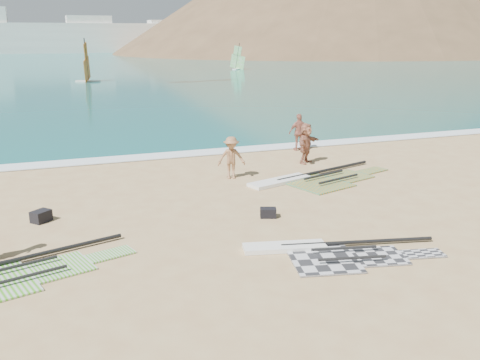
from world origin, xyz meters
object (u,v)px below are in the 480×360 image
object	(u,v)px
rig_orange	(313,179)
rig_grey	(327,252)
beachgoer_back	(299,132)
beachgoer_right	(306,143)
gear_bag_near	(41,216)
beachgoer_mid	(231,158)
gear_bag_far	(268,213)

from	to	relation	value
rig_orange	rig_grey	bearing A→B (deg)	-132.32
beachgoer_back	rig_orange	bearing A→B (deg)	71.61
beachgoer_back	beachgoer_right	xyz separation A→B (m)	(-0.86, -2.37, -0.01)
gear_bag_near	beachgoer_mid	bearing A→B (deg)	21.26
rig_orange	gear_bag_far	size ratio (longest dim) A/B	13.09
rig_orange	beachgoer_right	xyz separation A→B (m)	(1.00, 2.59, 0.80)
rig_grey	rig_orange	distance (m)	6.88
beachgoer_right	rig_orange	bearing A→B (deg)	-148.06
rig_orange	gear_bag_far	xyz separation A→B (m)	(-3.18, -3.22, 0.09)
gear_bag_far	beachgoer_mid	size ratio (longest dim) A/B	0.29
gear_bag_near	beachgoer_right	xyz separation A→B (m)	(10.51, 3.89, 0.68)
gear_bag_near	beachgoer_back	distance (m)	13.00
gear_bag_near	gear_bag_far	world-z (taller)	gear_bag_near
beachgoer_right	gear_bag_far	bearing A→B (deg)	-162.67
rig_grey	beachgoer_mid	size ratio (longest dim) A/B	3.08
rig_grey	beachgoer_mid	world-z (taller)	beachgoer_mid
gear_bag_near	beachgoer_mid	size ratio (longest dim) A/B	0.33
beachgoer_mid	beachgoer_right	bearing A→B (deg)	30.36
gear_bag_near	beachgoer_back	bearing A→B (deg)	28.85
rig_grey	rig_orange	world-z (taller)	rig_orange
gear_bag_near	beachgoer_back	world-z (taller)	beachgoer_back
gear_bag_far	beachgoer_right	bearing A→B (deg)	54.20
rig_grey	gear_bag_near	xyz separation A→B (m)	(-6.61, 4.94, 0.12)
gear_bag_far	beachgoer_mid	world-z (taller)	beachgoer_mid
gear_bag_near	beachgoer_back	xyz separation A→B (m)	(11.37, 6.26, 0.69)
rig_orange	beachgoer_mid	size ratio (longest dim) A/B	3.85
gear_bag_near	beachgoer_right	size ratio (longest dim) A/B	0.31
beachgoer_mid	beachgoer_back	xyz separation A→B (m)	(4.60, 3.63, 0.06)
rig_grey	beachgoer_right	world-z (taller)	beachgoer_right
rig_grey	beachgoer_right	distance (m)	9.69
gear_bag_far	beachgoer_mid	xyz separation A→B (m)	(0.44, 4.55, 0.66)
beachgoer_right	beachgoer_back	bearing A→B (deg)	33.33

